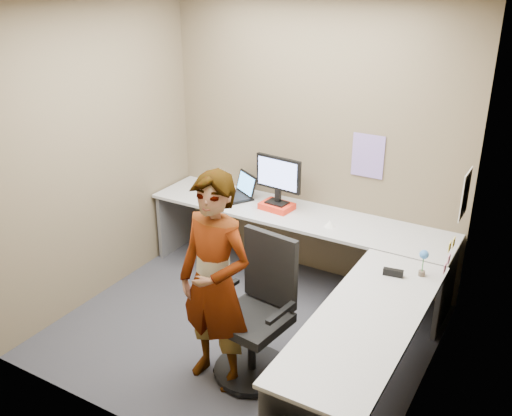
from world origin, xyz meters
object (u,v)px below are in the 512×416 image
Objects in this scene: office_chair at (257,321)px; person at (215,283)px; desk at (311,264)px; monitor at (278,176)px.

person is at bearing -127.00° from office_chair.
office_chair is at bearing -95.57° from desk.
monitor is (-0.64, 0.60, 0.47)m from desk.
monitor is 0.29× the size of person.
desk is at bearing 91.86° from office_chair.
desk is 0.79m from office_chair.
person is (-0.22, -0.22, 0.38)m from office_chair.
office_chair is at bearing 51.10° from person.
office_chair is (0.57, -1.37, -0.61)m from monitor.
monitor is 0.44× the size of office_chair.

